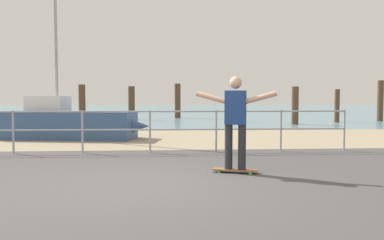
# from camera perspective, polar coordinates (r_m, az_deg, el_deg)

# --- Properties ---
(ground_plane) EXTENTS (24.00, 10.00, 0.04)m
(ground_plane) POSITION_cam_1_polar(r_m,az_deg,el_deg) (5.34, -5.39, -11.58)
(ground_plane) COLOR #474444
(ground_plane) RESTS_ON ground
(beach_strip) EXTENTS (24.00, 6.00, 0.04)m
(beach_strip) POSITION_cam_1_polar(r_m,az_deg,el_deg) (13.23, -4.46, -2.67)
(beach_strip) COLOR tan
(beach_strip) RESTS_ON ground
(sea_surface) EXTENTS (72.00, 50.00, 0.04)m
(sea_surface) POSITION_cam_1_polar(r_m,az_deg,el_deg) (41.19, -4.04, 1.36)
(sea_surface) COLOR slate
(sea_surface) RESTS_ON ground
(railing_fence) EXTENTS (13.04, 0.05, 1.05)m
(railing_fence) POSITION_cam_1_polar(r_m,az_deg,el_deg) (9.99, -15.35, -0.68)
(railing_fence) COLOR #9EA0A5
(railing_fence) RESTS_ON ground
(sailboat) EXTENTS (5.06, 2.13, 5.22)m
(sailboat) POSITION_cam_1_polar(r_m,az_deg,el_deg) (13.54, -16.83, -0.45)
(sailboat) COLOR #335184
(sailboat) RESTS_ON ground
(skateboard) EXTENTS (0.82, 0.45, 0.08)m
(skateboard) POSITION_cam_1_polar(r_m,az_deg,el_deg) (7.24, 6.16, -7.09)
(skateboard) COLOR brown
(skateboard) RESTS_ON ground
(skateboarder) EXTENTS (1.40, 0.55, 1.65)m
(skateboarder) POSITION_cam_1_polar(r_m,az_deg,el_deg) (7.13, 6.20, 0.44)
(skateboarder) COLOR #26262B
(skateboarder) RESTS_ON skateboard
(groyne_post_0) EXTENTS (0.39, 0.39, 2.10)m
(groyne_post_0) POSITION_cam_1_polar(r_m,az_deg,el_deg) (24.11, -15.38, 2.40)
(groyne_post_0) COLOR #513826
(groyne_post_0) RESTS_ON ground
(groyne_post_1) EXTENTS (0.39, 0.39, 2.01)m
(groyne_post_1) POSITION_cam_1_polar(r_m,az_deg,el_deg) (24.23, -8.60, 2.38)
(groyne_post_1) COLOR #513826
(groyne_post_1) RESTS_ON ground
(groyne_post_2) EXTENTS (0.38, 0.38, 2.24)m
(groyne_post_2) POSITION_cam_1_polar(r_m,az_deg,el_deg) (25.89, -2.07, 2.72)
(groyne_post_2) COLOR #513826
(groyne_post_2) RESTS_ON ground
(groyne_post_3) EXTENTS (0.25, 0.25, 1.53)m
(groyne_post_3) POSITION_cam_1_polar(r_m,az_deg,el_deg) (22.37, 5.45, 1.71)
(groyne_post_3) COLOR #513826
(groyne_post_3) RESTS_ON ground
(groyne_post_4) EXTENTS (0.34, 0.34, 1.89)m
(groyne_post_4) POSITION_cam_1_polar(r_m,az_deg,el_deg) (20.46, 14.46, 1.98)
(groyne_post_4) COLOR #513826
(groyne_post_4) RESTS_ON ground
(groyne_post_5) EXTENTS (0.27, 0.27, 1.79)m
(groyne_post_5) POSITION_cam_1_polar(r_m,az_deg,el_deg) (22.90, 19.94, 1.89)
(groyne_post_5) COLOR #513826
(groyne_post_5) RESTS_ON ground
(groyne_post_6) EXTENTS (0.33, 0.33, 2.30)m
(groyne_post_6) POSITION_cam_1_polar(r_m,az_deg,el_deg) (24.81, 25.22, 2.46)
(groyne_post_6) COLOR #513826
(groyne_post_6) RESTS_ON ground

